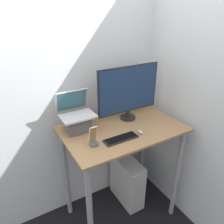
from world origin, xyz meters
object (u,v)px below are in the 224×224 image
at_px(keyboard, 121,139).
at_px(mouse, 140,132).
at_px(monitor, 129,92).
at_px(computer_tower, 127,181).
at_px(laptop, 78,120).
at_px(cell_phone, 93,140).

bearing_deg(keyboard, mouse, -0.82).
xyz_separation_m(monitor, computer_tower, (0.02, -0.00, -1.07)).
xyz_separation_m(keyboard, mouse, (0.19, -0.00, 0.01)).
bearing_deg(laptop, mouse, -36.03).
relative_size(monitor, keyboard, 2.14).
distance_m(laptop, monitor, 0.52).
distance_m(monitor, keyboard, 0.46).
height_order(mouse, computer_tower, mouse).
bearing_deg(cell_phone, mouse, -6.56).
xyz_separation_m(mouse, cell_phone, (-0.41, 0.05, 0.03)).
height_order(mouse, cell_phone, cell_phone).
xyz_separation_m(laptop, cell_phone, (0.02, -0.27, -0.06)).
height_order(laptop, monitor, monitor).
bearing_deg(laptop, cell_phone, -86.10).
height_order(laptop, computer_tower, laptop).
relative_size(laptop, monitor, 0.54).
distance_m(mouse, cell_phone, 0.42).
xyz_separation_m(cell_phone, computer_tower, (0.50, 0.24, -0.84)).
relative_size(monitor, computer_tower, 1.15).
height_order(keyboard, computer_tower, keyboard).
bearing_deg(computer_tower, laptop, 176.78).
distance_m(keyboard, mouse, 0.19).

